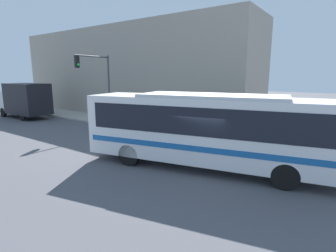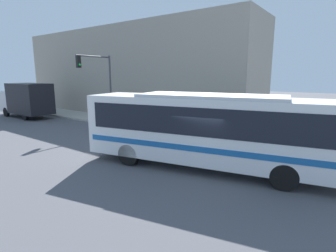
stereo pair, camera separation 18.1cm
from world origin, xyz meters
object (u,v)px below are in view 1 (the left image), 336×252
(fire_hydrant, at_px, (201,130))
(pedestrian_near_corner, at_px, (120,111))
(traffic_light_pole, at_px, (98,77))
(parking_meter, at_px, (119,114))
(city_bus, at_px, (210,126))
(delivery_truck, at_px, (24,99))

(fire_hydrant, distance_m, pedestrian_near_corner, 8.71)
(traffic_light_pole, bearing_deg, parking_meter, -52.65)
(city_bus, relative_size, fire_hydrant, 14.22)
(city_bus, distance_m, pedestrian_near_corner, 13.11)
(fire_hydrant, bearing_deg, parking_meter, 90.00)
(city_bus, bearing_deg, pedestrian_near_corner, 51.29)
(pedestrian_near_corner, bearing_deg, parking_meter, -137.10)
(parking_meter, xyz_separation_m, pedestrian_near_corner, (1.10, 1.03, 0.05))
(traffic_light_pole, height_order, parking_meter, traffic_light_pole)
(city_bus, distance_m, parking_meter, 11.71)
(city_bus, height_order, parking_meter, city_bus)
(delivery_truck, xyz_separation_m, traffic_light_pole, (1.44, -9.37, 2.15))
(city_bus, xyz_separation_m, delivery_truck, (2.44, 21.24, -0.12))
(city_bus, xyz_separation_m, pedestrian_near_corner, (5.92, 11.66, -0.89))
(fire_hydrant, height_order, pedestrian_near_corner, pedestrian_near_corner)
(fire_hydrant, bearing_deg, city_bus, -147.78)
(delivery_truck, distance_m, traffic_light_pole, 9.72)
(parking_meter, bearing_deg, delivery_truck, 102.63)
(fire_hydrant, bearing_deg, traffic_light_pole, 96.09)
(fire_hydrant, distance_m, traffic_light_pole, 9.51)
(fire_hydrant, relative_size, pedestrian_near_corner, 0.48)
(delivery_truck, xyz_separation_m, parking_meter, (2.38, -10.61, -0.81))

